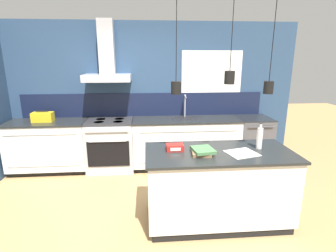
{
  "coord_description": "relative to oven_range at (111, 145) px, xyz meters",
  "views": [
    {
      "loc": [
        0.04,
        -2.84,
        1.99
      ],
      "look_at": [
        0.33,
        0.69,
        1.05
      ],
      "focal_mm": 28.0,
      "sensor_mm": 36.0,
      "label": 1
    }
  ],
  "objects": [
    {
      "name": "book_stack",
      "position": [
        1.28,
        -1.75,
        0.49
      ],
      "size": [
        0.27,
        0.3,
        0.07
      ],
      "color": "olive",
      "rests_on": "kitchen_island"
    },
    {
      "name": "bottle_on_island",
      "position": [
        2.01,
        -1.62,
        0.59
      ],
      "size": [
        0.07,
        0.07,
        0.32
      ],
      "color": "silver",
      "rests_on": "kitchen_island"
    },
    {
      "name": "yellow_toolbox",
      "position": [
        -1.12,
        0.0,
        0.54
      ],
      "size": [
        0.34,
        0.18,
        0.19
      ],
      "color": "gold",
      "rests_on": "counter_run_left"
    },
    {
      "name": "counter_run_left",
      "position": [
        -1.08,
        0.01,
        0.01
      ],
      "size": [
        1.35,
        0.64,
        0.91
      ],
      "color": "black",
      "rests_on": "ground_plane"
    },
    {
      "name": "wall_back",
      "position": [
        0.6,
        0.31,
        0.9
      ],
      "size": [
        5.6,
        2.17,
        2.6
      ],
      "color": "navy",
      "rests_on": "ground_plane"
    },
    {
      "name": "paper_pile",
      "position": [
        1.75,
        -1.77,
        0.46
      ],
      "size": [
        0.39,
        0.37,
        0.01
      ],
      "color": "silver",
      "rests_on": "kitchen_island"
    },
    {
      "name": "ground_plane",
      "position": [
        0.62,
        -1.69,
        -0.46
      ],
      "size": [
        16.0,
        16.0,
        0.0
      ],
      "primitive_type": "plane",
      "color": "tan",
      "rests_on": "ground"
    },
    {
      "name": "oven_range",
      "position": [
        0.0,
        0.0,
        0.0
      ],
      "size": [
        0.82,
        0.66,
        0.91
      ],
      "color": "#B5B5BA",
      "rests_on": "ground_plane"
    },
    {
      "name": "dishwasher",
      "position": [
        2.62,
        0.0,
        0.0
      ],
      "size": [
        0.6,
        0.65,
        0.91
      ],
      "color": "#4C4C51",
      "rests_on": "ground_plane"
    },
    {
      "name": "kitchen_island",
      "position": [
        1.51,
        -1.69,
        0.0
      ],
      "size": [
        1.75,
        0.83,
        0.91
      ],
      "color": "black",
      "rests_on": "ground_plane"
    },
    {
      "name": "red_supply_box",
      "position": [
        0.99,
        -1.61,
        0.49
      ],
      "size": [
        0.2,
        0.14,
        0.07
      ],
      "color": "red",
      "rests_on": "kitchen_island"
    },
    {
      "name": "counter_run_sink",
      "position": [
        1.36,
        0.01,
        0.01
      ],
      "size": [
        1.93,
        0.64,
        1.32
      ],
      "color": "black",
      "rests_on": "ground_plane"
    }
  ]
}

